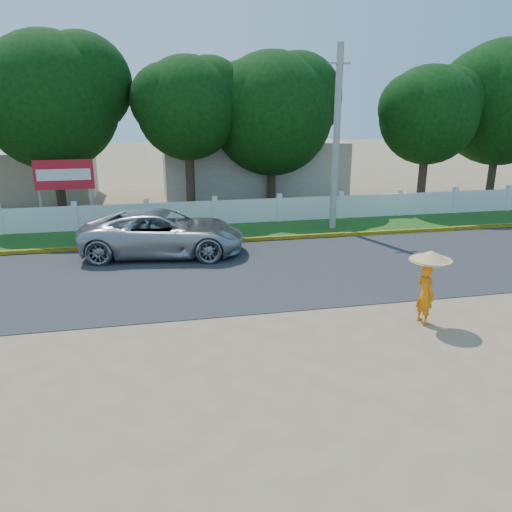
{
  "coord_description": "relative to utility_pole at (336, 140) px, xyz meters",
  "views": [
    {
      "loc": [
        -2.64,
        -10.79,
        5.36
      ],
      "look_at": [
        0.0,
        2.0,
        1.3
      ],
      "focal_mm": 35.0,
      "sensor_mm": 36.0,
      "label": 1
    }
  ],
  "objects": [
    {
      "name": "ground",
      "position": [
        -4.97,
        -9.43,
        -3.81
      ],
      "size": [
        120.0,
        120.0,
        0.0
      ],
      "primitive_type": "plane",
      "color": "#9E8460",
      "rests_on": "ground"
    },
    {
      "name": "utility_pole",
      "position": [
        0.0,
        0.0,
        0.0
      ],
      "size": [
        0.28,
        0.28,
        7.62
      ],
      "primitive_type": "cylinder",
      "color": "gray",
      "rests_on": "ground"
    },
    {
      "name": "curb",
      "position": [
        -4.97,
        -1.38,
        -3.73
      ],
      "size": [
        40.0,
        0.18,
        0.16
      ],
      "primitive_type": "cube",
      "color": "yellow",
      "rests_on": "ground"
    },
    {
      "name": "vehicle",
      "position": [
        -7.36,
        -2.44,
        -3.0
      ],
      "size": [
        6.17,
        3.52,
        1.62
      ],
      "primitive_type": "imported",
      "rotation": [
        0.0,
        0.0,
        1.42
      ],
      "color": "#A7ABAF",
      "rests_on": "ground"
    },
    {
      "name": "road",
      "position": [
        -4.97,
        -4.93,
        -3.8
      ],
      "size": [
        60.0,
        7.0,
        0.02
      ],
      "primitive_type": "cube",
      "color": "#38383A",
      "rests_on": "ground"
    },
    {
      "name": "building_far",
      "position": [
        -14.97,
        9.57,
        -2.41
      ],
      "size": [
        8.0,
        5.0,
        2.8
      ],
      "primitive_type": "cube",
      "color": "#B7AD99",
      "rests_on": "ground"
    },
    {
      "name": "tree_row",
      "position": [
        -2.9,
        4.64,
        1.15
      ],
      "size": [
        36.78,
        7.45,
        8.63
      ],
      "color": "#473828",
      "rests_on": "ground"
    },
    {
      "name": "building_near",
      "position": [
        -1.97,
        8.57,
        -2.21
      ],
      "size": [
        10.0,
        6.0,
        3.2
      ],
      "primitive_type": "cube",
      "color": "#B7AD99",
      "rests_on": "ground"
    },
    {
      "name": "monk_with_parasol",
      "position": [
        -1.1,
        -9.73,
        -2.58
      ],
      "size": [
        1.04,
        1.04,
        1.89
      ],
      "color": "orange",
      "rests_on": "ground"
    },
    {
      "name": "billboard",
      "position": [
        -11.41,
        2.87,
        -1.67
      ],
      "size": [
        2.5,
        0.13,
        2.95
      ],
      "color": "gray",
      "rests_on": "ground"
    },
    {
      "name": "grass_verge",
      "position": [
        -4.97,
        0.32,
        -3.79
      ],
      "size": [
        60.0,
        3.5,
        0.03
      ],
      "primitive_type": "cube",
      "color": "#2D601E",
      "rests_on": "ground"
    },
    {
      "name": "fence",
      "position": [
        -4.97,
        1.77,
        -3.26
      ],
      "size": [
        40.0,
        0.1,
        1.1
      ],
      "primitive_type": "cube",
      "color": "silver",
      "rests_on": "ground"
    }
  ]
}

